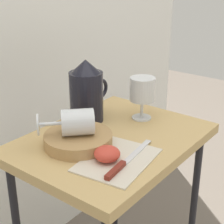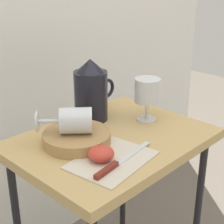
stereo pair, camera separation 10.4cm
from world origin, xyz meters
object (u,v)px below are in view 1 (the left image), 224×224
Objects in this scene: basket_tray at (78,140)px; wine_glass_upright at (142,91)px; wine_glass_tipped_near at (76,122)px; knife at (123,164)px; table at (112,160)px; pitcher at (87,96)px; apple_half_left at (107,154)px.

wine_glass_upright is (0.27, -0.04, 0.08)m from basket_tray.
wine_glass_tipped_near reaches higher than basket_tray.
wine_glass_tipped_near is 0.18m from knife.
wine_glass_upright is (0.17, 0.01, 0.17)m from table.
basket_tray is (-0.10, 0.04, 0.10)m from table.
pitcher is (0.05, 0.14, 0.16)m from table.
pitcher is at bearing 33.36° from basket_tray.
knife reaches higher than table.
table is 0.22m from pitcher.
pitcher reaches higher than apple_half_left.
basket_tray is at bearing -30.64° from wine_glass_tipped_near.
wine_glass_upright is 2.04× the size of apple_half_left.
apple_half_left reaches higher than knife.
table is 0.19m from wine_glass_tipped_near.
wine_glass_upright is at bearing 16.41° from apple_half_left.
wine_glass_tipped_near is 0.13m from apple_half_left.
table is at bearing -177.42° from wine_glass_upright.
table is 3.05× the size of knife.
apple_half_left is at bearing -98.05° from wine_glass_tipped_near.
knife is at bearing -121.77° from pitcher.
pitcher is at bearing 70.63° from table.
wine_glass_upright is 0.33m from knife.
apple_half_left is 0.29× the size of knife.
table is 0.18m from apple_half_left.
wine_glass_tipped_near reaches higher than table.
pitcher is 0.18m from wine_glass_upright.
basket_tray is at bearing 156.79° from table.
apple_half_left is (-0.29, -0.09, -0.07)m from wine_glass_upright.
apple_half_left is at bearing 97.27° from knife.
pitcher is 1.28× the size of wine_glass_tipped_near.
wine_glass_upright is 0.31m from apple_half_left.
wine_glass_tipped_near is at bearing 149.36° from basket_tray.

